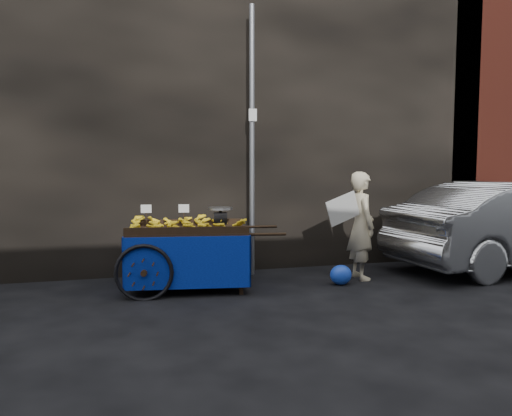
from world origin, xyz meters
name	(u,v)px	position (x,y,z in m)	size (l,w,h in m)	color
ground	(255,297)	(0.00, 0.00, 0.00)	(80.00, 80.00, 0.00)	black
building_wall	(238,117)	(0.39, 2.60, 2.50)	(13.50, 2.00, 5.00)	black
street_pole	(252,142)	(0.30, 1.30, 2.01)	(0.12, 0.10, 4.00)	slate
banana_cart	(184,235)	(-0.80, 0.68, 0.72)	(2.27, 1.29, 1.17)	black
vendor	(361,225)	(1.76, 0.61, 0.79)	(0.85, 0.57, 1.57)	beige
plastic_bag	(341,275)	(1.33, 0.33, 0.14)	(0.31, 0.25, 0.28)	blue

